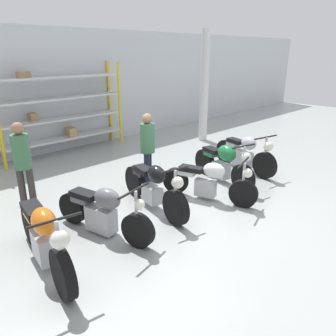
# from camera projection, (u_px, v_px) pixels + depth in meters

# --- Properties ---
(ground_plane) EXTENTS (30.00, 30.00, 0.00)m
(ground_plane) POSITION_uv_depth(u_px,v_px,m) (182.00, 206.00, 6.56)
(ground_plane) COLOR #9EA3A0
(back_wall) EXTENTS (30.00, 0.08, 3.60)m
(back_wall) POSITION_uv_depth(u_px,v_px,m) (47.00, 92.00, 9.56)
(back_wall) COLOR silver
(back_wall) RESTS_ON ground_plane
(shelving_rack) EXTENTS (3.86, 0.63, 2.63)m
(shelving_rack) POSITION_uv_depth(u_px,v_px,m) (61.00, 109.00, 9.60)
(shelving_rack) COLOR yellow
(shelving_rack) RESTS_ON ground_plane
(support_pillar) EXTENTS (0.28, 0.28, 3.60)m
(support_pillar) POSITION_uv_depth(u_px,v_px,m) (204.00, 87.00, 10.86)
(support_pillar) COLOR silver
(support_pillar) RESTS_ON ground_plane
(motorcycle_orange) EXTENTS (0.69, 2.18, 1.08)m
(motorcycle_orange) POSITION_uv_depth(u_px,v_px,m) (44.00, 237.00, 4.54)
(motorcycle_orange) COLOR black
(motorcycle_orange) RESTS_ON ground_plane
(motorcycle_grey) EXTENTS (0.79, 2.01, 0.97)m
(motorcycle_grey) POSITION_uv_depth(u_px,v_px,m) (103.00, 212.00, 5.43)
(motorcycle_grey) COLOR black
(motorcycle_grey) RESTS_ON ground_plane
(motorcycle_black) EXTENTS (0.70, 2.14, 1.04)m
(motorcycle_black) POSITION_uv_depth(u_px,v_px,m) (154.00, 187.00, 6.28)
(motorcycle_black) COLOR black
(motorcycle_black) RESTS_ON ground_plane
(motorcycle_white) EXTENTS (0.92, 2.00, 0.94)m
(motorcycle_white) POSITION_uv_depth(u_px,v_px,m) (208.00, 181.00, 6.69)
(motorcycle_white) COLOR black
(motorcycle_white) RESTS_ON ground_plane
(motorcycle_green) EXTENTS (0.75, 1.96, 1.05)m
(motorcycle_green) POSITION_uv_depth(u_px,v_px,m) (223.00, 163.00, 7.59)
(motorcycle_green) COLOR black
(motorcycle_green) RESTS_ON ground_plane
(motorcycle_silver) EXTENTS (0.80, 2.01, 1.03)m
(motorcycle_silver) POSITION_uv_depth(u_px,v_px,m) (245.00, 154.00, 8.39)
(motorcycle_silver) COLOR black
(motorcycle_silver) RESTS_ON ground_plane
(person_browsing) EXTENTS (0.44, 0.44, 1.67)m
(person_browsing) POSITION_uv_depth(u_px,v_px,m) (147.00, 145.00, 7.19)
(person_browsing) COLOR #1E2338
(person_browsing) RESTS_ON ground_plane
(person_near_rack) EXTENTS (0.45, 0.45, 1.71)m
(person_near_rack) POSITION_uv_depth(u_px,v_px,m) (22.00, 159.00, 6.14)
(person_near_rack) COLOR #38332D
(person_near_rack) RESTS_ON ground_plane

